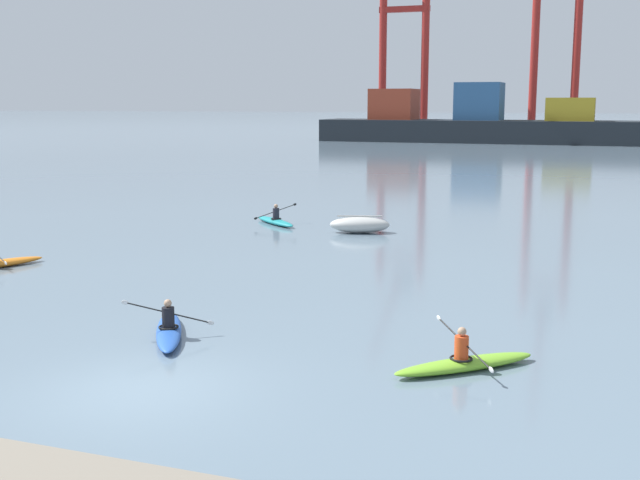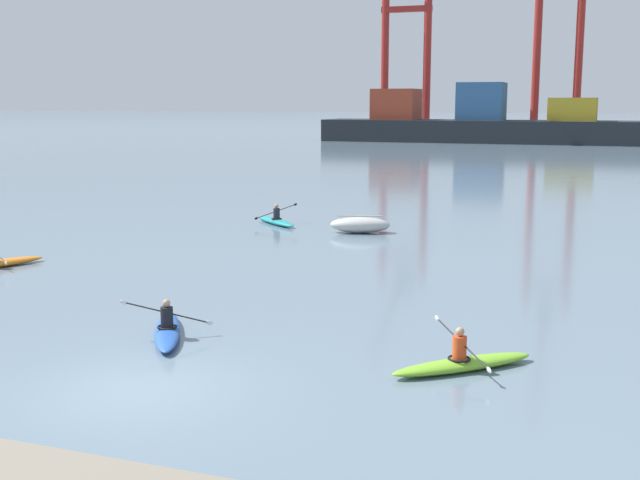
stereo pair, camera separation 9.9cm
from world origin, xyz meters
name	(u,v)px [view 2 (the right image)]	position (x,y,z in m)	size (l,w,h in m)	color
ground_plane	(139,390)	(0.00, 0.00, 0.00)	(800.00, 800.00, 0.00)	slate
container_barge	(478,124)	(-9.01, 100.30, 2.60)	(44.31, 8.79, 8.23)	#1E2328
gantry_crane_west	(405,31)	(-22.47, 111.17, 16.39)	(8.00, 21.26, 32.15)	maroon
gantry_crane_west_mid	(559,12)	(0.28, 114.11, 18.72)	(7.31, 18.00, 40.85)	maroon
capsized_dinghy	(360,225)	(-1.53, 19.87, 0.35)	(2.81, 1.81, 0.76)	beige
kayak_teal	(276,221)	(-5.94, 20.87, 0.17)	(2.97, 2.66, 0.95)	teal
kayak_lime	(463,362)	(5.82, 3.36, 0.17)	(2.90, 2.75, 0.96)	#7ABC2D
kayak_blue	(167,330)	(-1.35, 3.38, 0.17)	(2.18, 3.26, 0.99)	#2856B2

